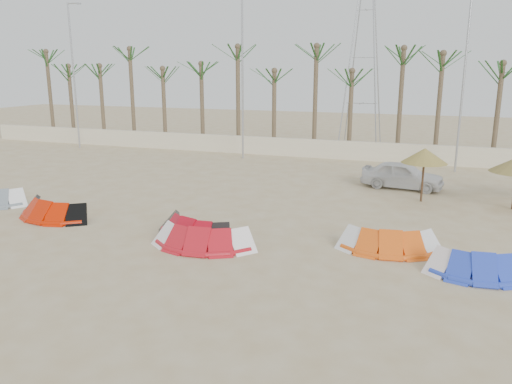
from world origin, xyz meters
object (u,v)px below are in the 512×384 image
at_px(kite_blue, 481,261).
at_px(car, 402,175).
at_px(kite_red_mid, 196,225).
at_px(kite_orange, 391,237).
at_px(kite_red_left, 57,207).
at_px(kite_red_right, 207,234).
at_px(parasol_left, 425,156).

xyz_separation_m(kite_blue, car, (-3.07, 10.98, 0.30)).
height_order(kite_red_mid, car, car).
distance_m(kite_red_mid, kite_orange, 7.11).
bearing_deg(kite_red_left, car, 37.63).
height_order(kite_red_mid, kite_red_right, same).
bearing_deg(kite_red_left, kite_red_mid, -2.31).
distance_m(kite_red_left, kite_blue, 16.56).
distance_m(kite_red_right, kite_blue, 9.04).
xyz_separation_m(kite_red_left, parasol_left, (14.55, 7.91, 1.79)).
xyz_separation_m(kite_red_mid, kite_orange, (7.04, 1.03, 0.00)).
bearing_deg(parasol_left, car, 113.18).
bearing_deg(kite_red_right, kite_red_left, 171.84).
bearing_deg(kite_orange, kite_red_left, -176.83).
relative_size(kite_red_mid, kite_orange, 1.02).
bearing_deg(kite_orange, car, 91.55).
relative_size(kite_red_right, kite_blue, 1.15).
bearing_deg(parasol_left, kite_red_left, -151.48).
xyz_separation_m(kite_red_right, car, (5.96, 11.48, 0.29)).
bearing_deg(car, parasol_left, -149.75).
relative_size(kite_red_left, kite_red_mid, 1.03).
xyz_separation_m(kite_red_left, kite_orange, (13.75, 0.76, -0.00)).
bearing_deg(kite_red_mid, kite_red_right, -44.86).
xyz_separation_m(kite_red_mid, car, (6.78, 10.67, 0.30)).
height_order(kite_red_left, parasol_left, parasol_left).
relative_size(kite_blue, car, 0.78).
height_order(kite_red_left, kite_blue, same).
height_order(kite_red_right, parasol_left, parasol_left).
distance_m(kite_red_mid, car, 12.64).
bearing_deg(kite_blue, kite_red_right, -176.85).
relative_size(kite_red_left, kite_blue, 1.16).
bearing_deg(parasol_left, kite_red_right, -128.03).
height_order(kite_red_mid, kite_blue, same).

